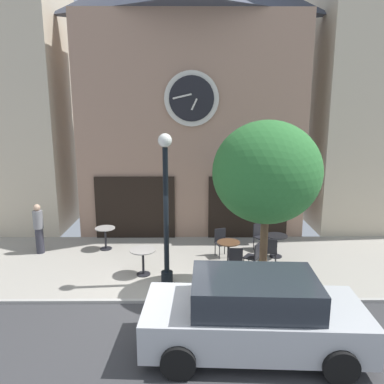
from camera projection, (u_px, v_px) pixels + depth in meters
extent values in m
cube|color=#9E998E|center=(165.00, 264.00, 11.88)|extent=(26.00, 4.96, 0.05)
cube|color=#38383A|center=(147.00, 377.00, 6.88)|extent=(26.00, 5.26, 0.05)
cube|color=#A8A5A0|center=(159.00, 301.00, 9.46)|extent=(26.00, 0.12, 0.08)
cube|color=#9E7A66|center=(191.00, 127.00, 14.70)|extent=(8.30, 2.60, 8.02)
cylinder|color=beige|center=(192.00, 99.00, 13.15)|extent=(1.90, 0.10, 1.90)
cylinder|color=black|center=(192.00, 99.00, 13.10)|extent=(1.56, 0.04, 1.56)
cube|color=beige|center=(194.00, 104.00, 13.10)|extent=(0.24, 0.03, 0.41)
cube|color=beige|center=(182.00, 96.00, 13.04)|extent=(0.66, 0.03, 0.21)
cube|color=black|center=(135.00, 208.00, 14.00)|extent=(2.91, 0.10, 2.30)
cube|color=black|center=(248.00, 207.00, 14.03)|extent=(2.91, 0.10, 2.30)
cube|color=#33568C|center=(257.00, 174.00, 13.45)|extent=(2.66, 0.90, 0.12)
cylinder|color=black|center=(167.00, 278.00, 10.43)|extent=(0.32, 0.32, 0.36)
cylinder|color=black|center=(166.00, 218.00, 10.07)|extent=(0.14, 0.14, 3.75)
sphere|color=white|center=(165.00, 140.00, 9.62)|extent=(0.36, 0.36, 0.36)
cylinder|color=brown|center=(263.00, 251.00, 9.86)|extent=(0.20, 0.20, 2.22)
ellipsoid|color=#2D7033|center=(267.00, 172.00, 9.41)|extent=(2.71, 2.44, 2.57)
cylinder|color=black|center=(106.00, 239.00, 12.98)|extent=(0.07, 0.07, 0.75)
cylinder|color=black|center=(106.00, 249.00, 13.06)|extent=(0.40, 0.40, 0.03)
cylinder|color=gray|center=(105.00, 228.00, 12.90)|extent=(0.67, 0.67, 0.03)
cylinder|color=black|center=(143.00, 262.00, 10.97)|extent=(0.07, 0.07, 0.75)
cylinder|color=black|center=(144.00, 274.00, 11.05)|extent=(0.40, 0.40, 0.03)
cylinder|color=gray|center=(143.00, 250.00, 10.89)|extent=(0.75, 0.75, 0.03)
cylinder|color=black|center=(228.00, 254.00, 11.61)|extent=(0.07, 0.07, 0.75)
cylinder|color=black|center=(228.00, 265.00, 11.68)|extent=(0.40, 0.40, 0.03)
cylinder|color=brown|center=(229.00, 242.00, 11.52)|extent=(0.70, 0.70, 0.03)
cylinder|color=black|center=(276.00, 246.00, 12.31)|extent=(0.07, 0.07, 0.71)
cylinder|color=black|center=(276.00, 256.00, 12.39)|extent=(0.40, 0.40, 0.03)
cylinder|color=black|center=(277.00, 236.00, 12.24)|extent=(0.70, 0.70, 0.03)
cube|color=black|center=(222.00, 243.00, 12.30)|extent=(0.51, 0.51, 0.04)
cube|color=black|center=(220.00, 235.00, 12.42)|extent=(0.37, 0.17, 0.45)
cylinder|color=black|center=(219.00, 252.00, 12.14)|extent=(0.03, 0.03, 0.45)
cylinder|color=black|center=(229.00, 251.00, 12.25)|extent=(0.03, 0.03, 0.45)
cylinder|color=black|center=(215.00, 249.00, 12.45)|extent=(0.03, 0.03, 0.45)
cylinder|color=black|center=(225.00, 248.00, 12.56)|extent=(0.03, 0.03, 0.45)
cube|color=black|center=(270.00, 251.00, 11.64)|extent=(0.47, 0.47, 0.04)
cube|color=black|center=(271.00, 246.00, 11.42)|extent=(0.38, 0.11, 0.45)
cylinder|color=black|center=(276.00, 256.00, 11.82)|extent=(0.03, 0.03, 0.45)
cylinder|color=black|center=(264.00, 256.00, 11.88)|extent=(0.03, 0.03, 0.45)
cylinder|color=black|center=(276.00, 261.00, 11.50)|extent=(0.03, 0.03, 0.45)
cylinder|color=black|center=(264.00, 260.00, 11.56)|extent=(0.03, 0.03, 0.45)
cube|color=black|center=(235.00, 261.00, 10.90)|extent=(0.42, 0.42, 0.04)
cube|color=black|center=(236.00, 256.00, 10.67)|extent=(0.38, 0.06, 0.45)
cylinder|color=black|center=(241.00, 266.00, 11.11)|extent=(0.03, 0.03, 0.45)
cylinder|color=black|center=(229.00, 266.00, 11.12)|extent=(0.03, 0.03, 0.45)
cylinder|color=black|center=(242.00, 271.00, 10.77)|extent=(0.03, 0.03, 0.45)
cylinder|color=black|center=(229.00, 271.00, 10.79)|extent=(0.03, 0.03, 0.45)
cube|color=black|center=(252.00, 257.00, 11.18)|extent=(0.56, 0.56, 0.04)
cube|color=black|center=(258.00, 251.00, 11.03)|extent=(0.25, 0.34, 0.45)
cylinder|color=black|center=(249.00, 261.00, 11.45)|extent=(0.03, 0.03, 0.45)
cylinder|color=black|center=(244.00, 265.00, 11.18)|extent=(0.03, 0.03, 0.45)
cylinder|color=black|center=(259.00, 264.00, 11.27)|extent=(0.03, 0.03, 0.45)
cylinder|color=black|center=(254.00, 268.00, 10.99)|extent=(0.03, 0.03, 0.45)
cube|color=black|center=(261.00, 237.00, 12.88)|extent=(0.56, 0.56, 0.04)
cube|color=black|center=(257.00, 230.00, 12.97)|extent=(0.33, 0.26, 0.45)
cylinder|color=black|center=(261.00, 246.00, 12.70)|extent=(0.03, 0.03, 0.45)
cylinder|color=black|center=(268.00, 244.00, 12.90)|extent=(0.03, 0.03, 0.45)
cylinder|color=black|center=(254.00, 243.00, 12.96)|extent=(0.03, 0.03, 0.45)
cylinder|color=black|center=(261.00, 241.00, 13.16)|extent=(0.03, 0.03, 0.45)
cylinder|color=#2D2D38|center=(40.00, 241.00, 12.64)|extent=(0.36, 0.36, 0.85)
cylinder|color=slate|center=(38.00, 220.00, 12.48)|extent=(0.44, 0.44, 0.60)
sphere|color=tan|center=(37.00, 208.00, 12.39)|extent=(0.22, 0.22, 0.22)
cube|color=#B7BABF|center=(253.00, 322.00, 7.52)|extent=(4.38, 2.01, 0.75)
cube|color=#262B33|center=(254.00, 292.00, 7.37)|extent=(2.48, 1.70, 0.60)
cylinder|color=black|center=(340.00, 366.00, 6.64)|extent=(0.65, 0.25, 0.64)
cylinder|color=black|center=(313.00, 312.00, 8.40)|extent=(0.65, 0.25, 0.64)
cylinder|color=black|center=(178.00, 362.00, 6.75)|extent=(0.65, 0.25, 0.64)
cylinder|color=black|center=(184.00, 310.00, 8.51)|extent=(0.65, 0.25, 0.64)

